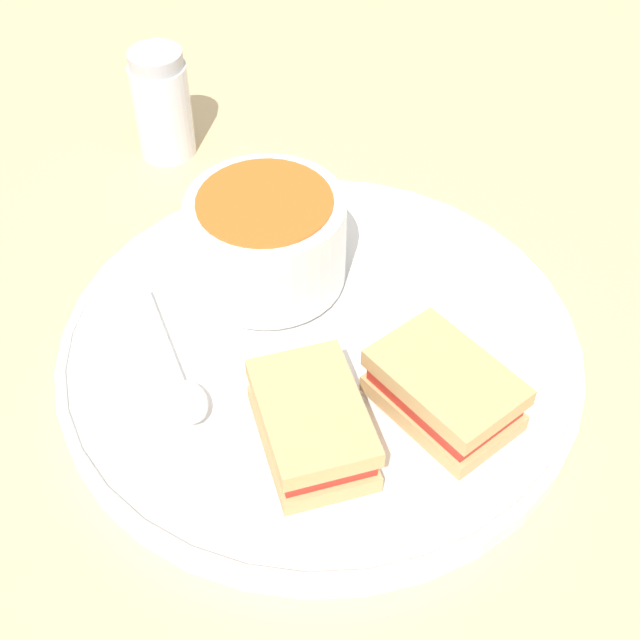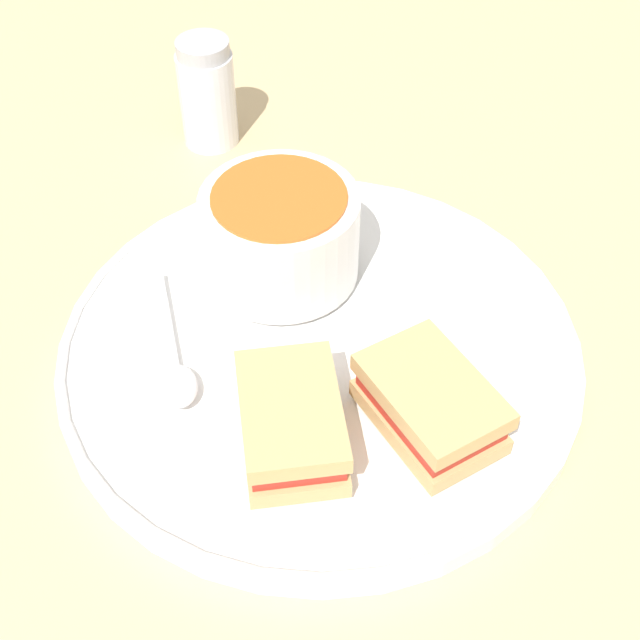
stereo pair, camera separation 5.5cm
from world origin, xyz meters
The scene contains 7 objects.
ground_plane centered at (0.00, 0.00, 0.00)m, with size 2.40×2.40×0.00m, color #D1B27F.
plate centered at (0.00, 0.00, 0.01)m, with size 0.33×0.33×0.02m.
soup_bowl centered at (-0.07, -0.01, 0.05)m, with size 0.10×0.10×0.06m.
spoon centered at (0.01, -0.09, 0.02)m, with size 0.12×0.03×0.01m.
sandwich_half_near centered at (0.07, -0.03, 0.04)m, with size 0.09×0.06×0.04m.
sandwich_half_far centered at (0.08, 0.05, 0.04)m, with size 0.10×0.08×0.04m.
salt_shaker centered at (-0.26, -0.04, 0.04)m, with size 0.05×0.05×0.09m.
Camera 1 is at (0.36, -0.13, 0.44)m, focal length 50.00 mm.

